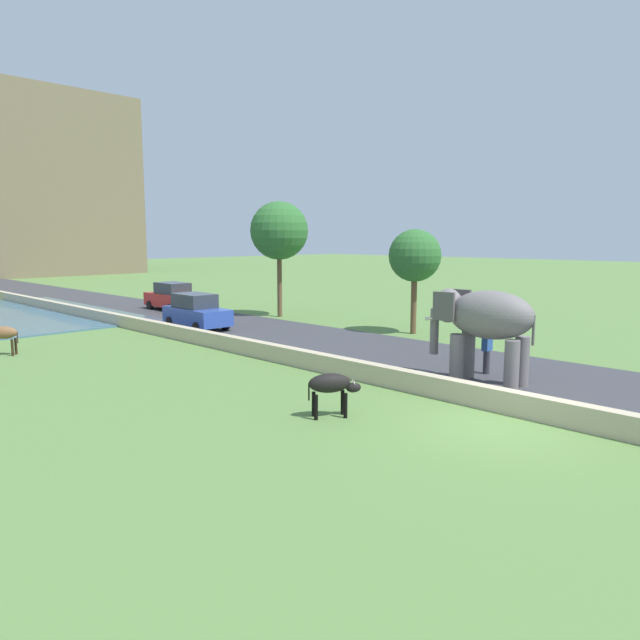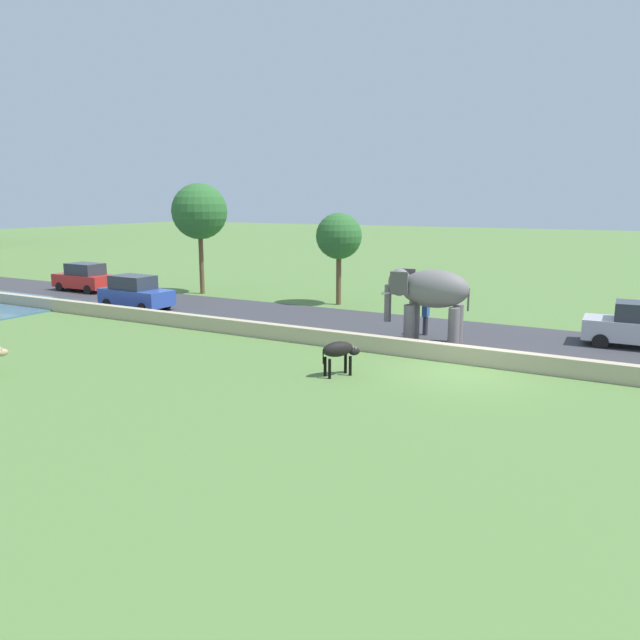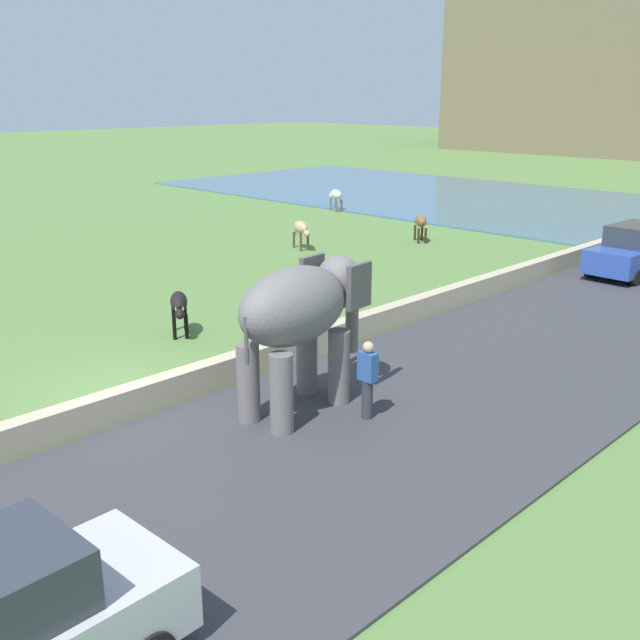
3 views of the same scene
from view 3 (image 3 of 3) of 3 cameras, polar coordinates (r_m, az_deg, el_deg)
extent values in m
plane|color=#567A3D|center=(16.14, -15.85, -5.64)|extent=(220.00, 220.00, 0.00)
cube|color=tan|center=(28.37, 18.85, 4.56)|extent=(0.40, 110.00, 0.62)
cube|color=#426B84|center=(46.91, 9.07, 9.64)|extent=(36.00, 18.00, 0.08)
ellipsoid|color=slate|center=(13.91, -2.04, 1.12)|extent=(1.69, 2.84, 1.50)
cylinder|color=slate|center=(15.25, -1.04, -3.07)|extent=(0.44, 0.44, 1.60)
cylinder|color=slate|center=(14.77, 1.48, -3.78)|extent=(0.44, 0.44, 1.60)
cylinder|color=slate|center=(14.04, -5.62, -5.01)|extent=(0.44, 0.44, 1.60)
cylinder|color=slate|center=(13.51, -3.03, -5.87)|extent=(0.44, 0.44, 1.60)
ellipsoid|color=slate|center=(14.92, 1.49, 3.00)|extent=(1.09, 1.00, 1.10)
cube|color=#504C4C|center=(15.17, -0.63, 3.39)|extent=(0.20, 0.71, 0.90)
cube|color=#504C4C|center=(14.47, 3.07, 2.67)|extent=(0.20, 0.71, 0.90)
cylinder|color=slate|center=(15.53, 2.52, 0.16)|extent=(0.28, 0.28, 1.50)
cone|color=silver|center=(15.48, 1.73, 1.85)|extent=(0.18, 0.57, 0.17)
cone|color=silver|center=(15.23, 3.06, 1.57)|extent=(0.18, 0.57, 0.17)
cylinder|color=#504C4C|center=(13.08, -5.78, -1.62)|extent=(0.08, 0.08, 0.90)
cylinder|color=#33333D|center=(14.23, 3.71, -6.29)|extent=(0.22, 0.22, 0.85)
cube|color=#2D569E|center=(13.96, 3.76, -3.64)|extent=(0.36, 0.22, 0.56)
sphere|color=tan|center=(13.82, 3.79, -2.13)|extent=(0.22, 0.22, 0.22)
cube|color=#2D4CA8|center=(27.57, 23.21, 4.57)|extent=(1.87, 4.07, 0.80)
cube|color=#2D333D|center=(27.61, 23.57, 6.14)|extent=(1.54, 2.26, 0.70)
cylinder|color=black|center=(26.17, 23.51, 3.02)|extent=(0.21, 0.61, 0.60)
cylinder|color=black|center=(26.83, 20.39, 3.70)|extent=(0.21, 0.61, 0.60)
cylinder|color=black|center=(29.13, 22.76, 4.44)|extent=(0.21, 0.61, 0.60)
cylinder|color=black|center=(9.98, -18.74, -19.35)|extent=(0.20, 0.61, 0.60)
ellipsoid|color=silver|center=(39.95, 1.27, 9.79)|extent=(1.18, 0.84, 0.50)
cylinder|color=#595753|center=(40.32, 0.84, 9.04)|extent=(0.10, 0.10, 0.65)
cylinder|color=#595753|center=(40.44, 1.25, 9.06)|extent=(0.10, 0.10, 0.65)
cylinder|color=#595753|center=(39.62, 1.28, 8.89)|extent=(0.10, 0.10, 0.65)
cylinder|color=#595753|center=(39.74, 1.69, 8.91)|extent=(0.10, 0.10, 0.65)
ellipsoid|color=silver|center=(40.55, 0.91, 9.69)|extent=(0.46, 0.38, 0.26)
cone|color=beige|center=(40.49, 0.79, 9.92)|extent=(0.04, 0.04, 0.12)
cone|color=beige|center=(40.56, 1.03, 9.94)|extent=(0.04, 0.04, 0.12)
cylinder|color=#595753|center=(39.49, 1.58, 9.41)|extent=(0.04, 0.04, 0.45)
ellipsoid|color=brown|center=(31.74, 7.88, 7.68)|extent=(1.12, 1.06, 0.50)
cylinder|color=#302014|center=(32.18, 7.43, 6.79)|extent=(0.10, 0.10, 0.65)
cylinder|color=#302014|center=(32.24, 7.97, 6.79)|extent=(0.10, 0.10, 0.65)
cylinder|color=#302014|center=(31.43, 7.70, 6.53)|extent=(0.10, 0.10, 0.65)
cylinder|color=#302014|center=(31.50, 8.26, 6.53)|extent=(0.10, 0.10, 0.65)
ellipsoid|color=brown|center=(32.37, 7.65, 7.61)|extent=(0.46, 0.44, 0.26)
cone|color=beige|center=(32.33, 7.50, 7.91)|extent=(0.04, 0.04, 0.12)
cone|color=beige|center=(32.36, 7.82, 7.91)|extent=(0.04, 0.04, 0.12)
cylinder|color=#302014|center=(31.25, 8.06, 7.15)|extent=(0.04, 0.04, 0.45)
ellipsoid|color=black|center=(19.42, -10.98, 1.41)|extent=(1.16, 0.97, 0.50)
cylinder|color=black|center=(19.22, -10.40, -0.51)|extent=(0.10, 0.10, 0.65)
cylinder|color=black|center=(19.21, -11.31, -0.57)|extent=(0.10, 0.10, 0.65)
cylinder|color=black|center=(19.95, -10.47, 0.15)|extent=(0.10, 0.10, 0.65)
cylinder|color=black|center=(19.95, -11.36, 0.09)|extent=(0.10, 0.10, 0.65)
ellipsoid|color=black|center=(18.85, -10.90, 0.46)|extent=(0.47, 0.42, 0.26)
cone|color=beige|center=(18.81, -10.66, 0.97)|extent=(0.04, 0.04, 0.12)
cone|color=beige|center=(18.81, -11.21, 0.94)|extent=(0.04, 0.04, 0.12)
cylinder|color=black|center=(19.99, -10.99, 1.27)|extent=(0.04, 0.04, 0.45)
ellipsoid|color=tan|center=(29.93, -1.52, 7.26)|extent=(1.18, 0.81, 0.50)
cylinder|color=#493D2C|center=(29.74, -0.96, 6.08)|extent=(0.10, 0.10, 0.65)
cylinder|color=#493D2C|center=(29.63, -1.51, 6.03)|extent=(0.10, 0.10, 0.65)
cylinder|color=#493D2C|center=(30.44, -1.52, 6.33)|extent=(0.10, 0.10, 0.65)
cylinder|color=#493D2C|center=(30.33, -2.06, 6.29)|extent=(0.10, 0.10, 0.65)
ellipsoid|color=tan|center=(29.38, -1.05, 6.78)|extent=(0.46, 0.37, 0.26)
cone|color=beige|center=(29.38, -0.89, 7.12)|extent=(0.04, 0.04, 0.12)
cone|color=beige|center=(29.32, -1.22, 7.09)|extent=(0.04, 0.04, 0.12)
cylinder|color=#493D2C|center=(30.46, -1.91, 7.05)|extent=(0.04, 0.04, 0.45)
camera|label=1|loc=(26.10, -45.09, 8.97)|focal=32.82mm
camera|label=2|loc=(32.68, -43.44, 11.90)|focal=34.20mm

